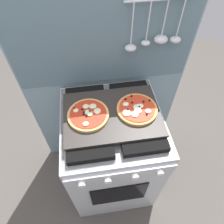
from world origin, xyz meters
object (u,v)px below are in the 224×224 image
pizza_left (88,115)px  baking_tray (112,114)px  stove (112,153)px  pizza_right (137,108)px

pizza_left → baking_tray: bearing=1.1°
baking_tray → pizza_left: bearing=-178.9°
stove → pizza_left: size_ratio=3.94×
pizza_left → pizza_right: size_ratio=1.00×
baking_tray → pizza_left: 0.13m
stove → pizza_right: (0.14, 0.00, 0.48)m
stove → pizza_left: 0.50m
stove → pizza_right: 0.50m
baking_tray → pizza_left: pizza_left is taller
baking_tray → pizza_right: pizza_right is taller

